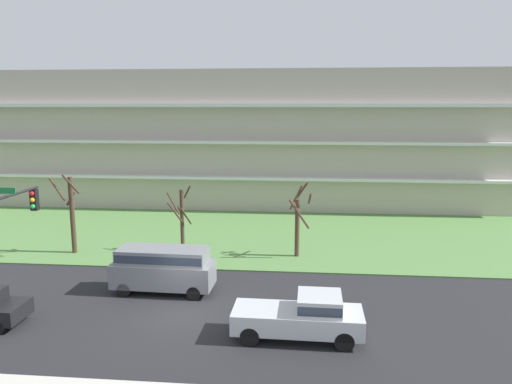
{
  "coord_description": "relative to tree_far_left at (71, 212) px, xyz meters",
  "views": [
    {
      "loc": [
        5.45,
        -21.03,
        9.63
      ],
      "look_at": [
        2.94,
        6.0,
        4.76
      ],
      "focal_mm": 34.07,
      "sensor_mm": 36.0,
      "label": 1
    }
  ],
  "objects": [
    {
      "name": "ground",
      "position": [
        9.3,
        -8.39,
        -2.83
      ],
      "size": [
        160.0,
        160.0,
        0.0
      ],
      "primitive_type": "plane",
      "color": "#232326"
    },
    {
      "name": "tree_left",
      "position": [
        6.99,
        1.13,
        -0.48
      ],
      "size": [
        1.68,
        1.68,
        4.5
      ],
      "color": "#423023",
      "rests_on": "ground"
    },
    {
      "name": "tree_center",
      "position": [
        14.65,
        0.65,
        -0.41
      ],
      "size": [
        1.42,
        1.64,
        4.89
      ],
      "color": "#4C3828",
      "rests_on": "ground"
    },
    {
      "name": "tree_far_left",
      "position": [
        0.0,
        0.0,
        0.0
      ],
      "size": [
        2.03,
        1.76,
        5.37
      ],
      "color": "#423023",
      "rests_on": "ground"
    },
    {
      "name": "pickup_silver_near_left",
      "position": [
        14.96,
        -10.39,
        -1.81
      ],
      "size": [
        5.44,
        2.12,
        1.95
      ],
      "rotation": [
        0.0,
        0.0,
        -0.02
      ],
      "color": "#B7BABF",
      "rests_on": "ground"
    },
    {
      "name": "van_gray_center_right",
      "position": [
        7.73,
        -5.89,
        -1.43
      ],
      "size": [
        5.26,
        2.17,
        2.36
      ],
      "rotation": [
        0.0,
        0.0,
        3.11
      ],
      "color": "slate",
      "rests_on": "ground"
    },
    {
      "name": "apartment_building",
      "position": [
        9.3,
        19.09,
        3.56
      ],
      "size": [
        51.32,
        11.9,
        12.77
      ],
      "color": "#B2A899",
      "rests_on": "ground"
    },
    {
      "name": "grass_lawn_strip",
      "position": [
        9.3,
        5.61,
        -2.79
      ],
      "size": [
        80.0,
        16.0,
        0.08
      ],
      "primitive_type": "cube",
      "color": "#547F42",
      "rests_on": "ground"
    }
  ]
}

